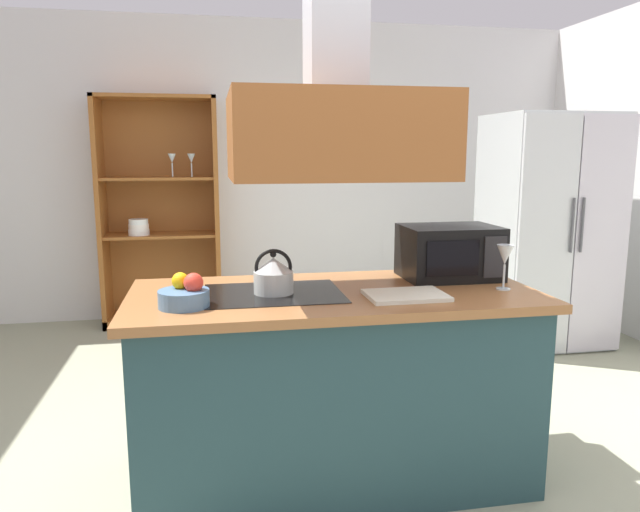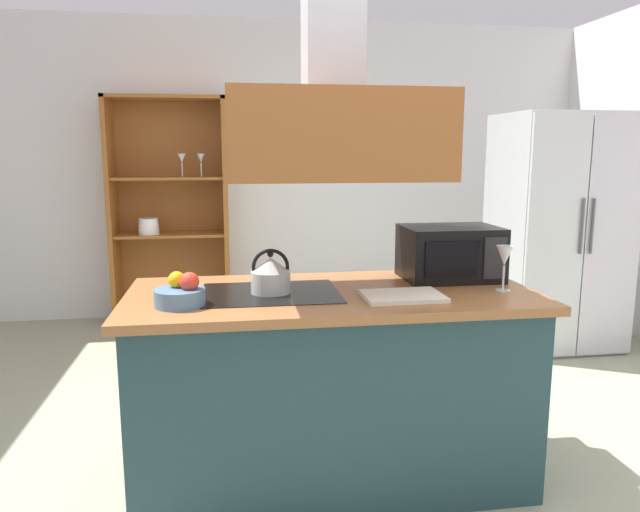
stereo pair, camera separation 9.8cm
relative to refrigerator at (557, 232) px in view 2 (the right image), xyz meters
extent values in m
plane|color=gray|center=(-2.14, -1.64, -0.90)|extent=(7.80, 7.80, 0.00)
cube|color=silver|center=(-2.14, 1.36, 0.45)|extent=(6.00, 0.12, 2.70)
cube|color=#223F44|center=(-2.08, -1.70, -0.47)|extent=(1.74, 0.76, 0.86)
cube|color=#966035|center=(-2.08, -1.70, -0.02)|extent=(1.82, 0.84, 0.04)
cube|color=black|center=(-2.36, -1.70, 0.00)|extent=(0.60, 0.46, 0.00)
cube|color=#965427|center=(-2.08, -1.70, 0.68)|extent=(0.90, 0.70, 0.36)
cube|color=#B4BABB|center=(0.00, 0.01, 0.00)|extent=(0.90, 0.72, 1.81)
cube|color=#BBBEC1|center=(-0.23, -0.36, 0.00)|extent=(0.44, 0.03, 1.77)
cube|color=#BCB6C1|center=(0.22, -0.36, 0.00)|extent=(0.44, 0.03, 1.77)
cylinder|color=#4C4C51|center=(-0.04, -0.39, 0.09)|extent=(0.02, 0.02, 0.40)
cylinder|color=#4C4C51|center=(0.04, -0.39, 0.09)|extent=(0.02, 0.02, 0.40)
cube|color=#975724|center=(-3.54, 1.10, 0.09)|extent=(0.04, 0.40, 1.99)
cube|color=#975724|center=(-2.57, 1.10, 0.09)|extent=(0.04, 0.40, 1.99)
cube|color=#975724|center=(-3.05, 1.10, 1.07)|extent=(1.02, 0.40, 0.03)
cube|color=#975724|center=(-3.05, 1.10, -0.86)|extent=(1.02, 0.40, 0.08)
cube|color=#975724|center=(-3.05, 1.29, 0.09)|extent=(1.02, 0.02, 1.99)
cube|color=#975724|center=(-3.05, 1.10, -0.11)|extent=(0.94, 0.36, 0.02)
cube|color=#975724|center=(-3.05, 1.10, 0.39)|extent=(0.94, 0.36, 0.02)
cylinder|color=white|center=(-3.24, 1.05, -0.07)|extent=(0.18, 0.18, 0.05)
cylinder|color=white|center=(-3.24, 1.05, -0.03)|extent=(0.17, 0.17, 0.05)
cylinder|color=white|center=(-3.24, 1.05, 0.02)|extent=(0.16, 0.16, 0.05)
cylinder|color=silver|center=(-2.93, 1.06, 0.46)|extent=(0.01, 0.01, 0.12)
cone|color=silver|center=(-2.93, 1.06, 0.56)|extent=(0.07, 0.07, 0.08)
cylinder|color=silver|center=(-2.77, 1.06, 0.46)|extent=(0.01, 0.01, 0.12)
cone|color=silver|center=(-2.77, 1.06, 0.56)|extent=(0.07, 0.07, 0.08)
cylinder|color=silver|center=(-2.36, -1.70, 0.05)|extent=(0.18, 0.18, 0.10)
cone|color=#B5BDBF|center=(-2.36, -1.70, 0.13)|extent=(0.17, 0.17, 0.06)
sphere|color=black|center=(-2.36, -1.70, 0.17)|extent=(0.03, 0.03, 0.03)
torus|color=black|center=(-2.36, -1.70, 0.11)|extent=(0.17, 0.02, 0.17)
cube|color=white|center=(-1.80, -1.87, 0.00)|extent=(0.34, 0.24, 0.02)
cube|color=black|center=(-1.46, -1.52, 0.13)|extent=(0.46, 0.34, 0.26)
cube|color=black|center=(-1.52, -1.69, 0.13)|extent=(0.26, 0.01, 0.17)
cube|color=#262628|center=(-1.31, -1.69, 0.13)|extent=(0.11, 0.01, 0.20)
cylinder|color=silver|center=(-1.32, -1.81, 0.00)|extent=(0.06, 0.06, 0.01)
cylinder|color=silver|center=(-1.32, -1.81, 0.06)|extent=(0.01, 0.01, 0.11)
cone|color=silver|center=(-1.32, -1.81, 0.16)|extent=(0.08, 0.08, 0.09)
cylinder|color=#4C7299|center=(-2.74, -1.86, 0.03)|extent=(0.21, 0.21, 0.07)
sphere|color=red|center=(-2.70, -1.86, 0.10)|extent=(0.08, 0.08, 0.08)
sphere|color=#EFAA0E|center=(-2.75, -1.82, 0.10)|extent=(0.07, 0.07, 0.07)
camera|label=1|loc=(-2.62, -4.23, 0.61)|focal=33.11mm
camera|label=2|loc=(-2.52, -4.25, 0.61)|focal=33.11mm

